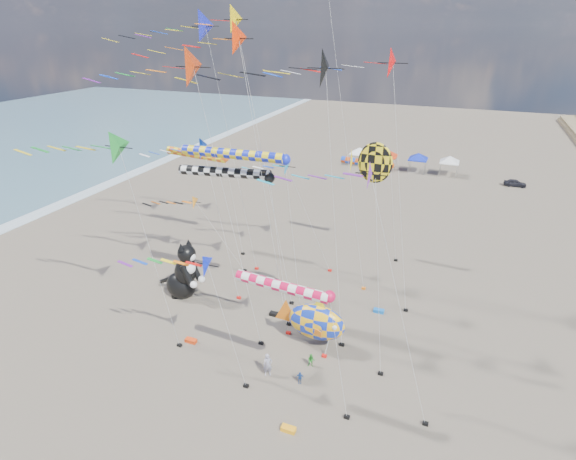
% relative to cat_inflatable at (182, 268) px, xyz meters
% --- Properties ---
extents(ground, '(260.00, 260.00, 0.00)m').
position_rel_cat_inflatable_xyz_m(ground, '(11.00, -13.08, -2.88)').
color(ground, brown).
rests_on(ground, ground).
extents(delta_kite_0, '(8.43, 2.06, 14.52)m').
position_rel_cat_inflatable_xyz_m(delta_kite_0, '(1.81, 1.38, 10.31)').
color(delta_kite_0, '#073FCC').
rests_on(delta_kite_0, ground).
extents(delta_kite_1, '(8.93, 1.74, 10.06)m').
position_rel_cat_inflatable_xyz_m(delta_kite_1, '(6.76, -8.22, 5.92)').
color(delta_kite_1, '#091ED9').
rests_on(delta_kite_1, ground).
extents(delta_kite_3, '(10.53, 1.54, 7.80)m').
position_rel_cat_inflatable_xyz_m(delta_kite_3, '(-2.69, 6.05, 3.71)').
color(delta_kite_3, orange).
rests_on(delta_kite_3, ground).
extents(delta_kite_4, '(13.05, 2.47, 21.46)m').
position_rel_cat_inflatable_xyz_m(delta_kite_4, '(14.96, 4.97, 17.05)').
color(delta_kite_4, red).
rests_on(delta_kite_4, ground).
extents(delta_kite_5, '(13.25, 2.21, 24.23)m').
position_rel_cat_inflatable_xyz_m(delta_kite_5, '(3.81, 2.36, 19.91)').
color(delta_kite_5, yellow).
rests_on(delta_kite_5, ground).
extents(delta_kite_6, '(14.08, 2.74, 21.64)m').
position_rel_cat_inflatable_xyz_m(delta_kite_6, '(11.11, -1.56, 17.13)').
color(delta_kite_6, black).
rests_on(delta_kite_6, ground).
extents(delta_kite_7, '(10.78, 1.84, 11.69)m').
position_rel_cat_inflatable_xyz_m(delta_kite_7, '(5.81, 9.22, 7.52)').
color(delta_kite_7, '#1E84BC').
rests_on(delta_kite_7, ground).
extents(delta_kite_8, '(11.53, 2.40, 16.97)m').
position_rel_cat_inflatable_xyz_m(delta_kite_8, '(-0.07, -6.26, 12.61)').
color(delta_kite_8, green).
rests_on(delta_kite_8, ground).
extents(delta_kite_9, '(12.09, 2.84, 21.77)m').
position_rel_cat_inflatable_xyz_m(delta_kite_9, '(5.66, -3.69, 17.25)').
color(delta_kite_9, red).
rests_on(delta_kite_9, ground).
extents(delta_kite_10, '(10.72, 2.28, 23.13)m').
position_rel_cat_inflatable_xyz_m(delta_kite_10, '(7.13, -1.72, 18.81)').
color(delta_kite_10, '#FF3105').
rests_on(delta_kite_10, ground).
extents(delta_kite_11, '(10.56, 1.78, 16.66)m').
position_rel_cat_inflatable_xyz_m(delta_kite_11, '(16.68, -7.00, 12.51)').
color(delta_kite_11, purple).
rests_on(delta_kite_11, ground).
extents(delta_kite_12, '(12.58, 2.85, 24.11)m').
position_rel_cat_inflatable_xyz_m(delta_kite_12, '(0.91, 6.88, 19.57)').
color(delta_kite_12, '#1821B6').
rests_on(delta_kite_12, ground).
extents(windsock_0, '(6.63, 0.70, 10.61)m').
position_rel_cat_inflatable_xyz_m(windsock_0, '(13.31, 13.86, 7.30)').
color(windsock_0, '#C5440D').
rests_on(windsock_0, ground).
extents(windsock_1, '(9.18, 0.79, 12.99)m').
position_rel_cat_inflatable_xyz_m(windsock_1, '(5.63, -0.61, 9.66)').
color(windsock_1, black).
rests_on(windsock_1, ground).
extents(windsock_2, '(9.92, 0.79, 14.67)m').
position_rel_cat_inflatable_xyz_m(windsock_2, '(6.74, -1.26, 11.34)').
color(windsock_2, '#1323C5').
rests_on(windsock_2, ground).
extents(windsock_3, '(7.53, 0.71, 9.11)m').
position_rel_cat_inflatable_xyz_m(windsock_3, '(13.41, -8.29, 5.82)').
color(windsock_3, '#D60F43').
rests_on(windsock_3, ground).
extents(windsock_4, '(8.40, 0.84, 11.03)m').
position_rel_cat_inflatable_xyz_m(windsock_4, '(-3.20, 9.26, 7.69)').
color(windsock_4, '#E25A13').
rests_on(windsock_4, ground).
extents(angelfish_kite, '(3.74, 3.02, 16.12)m').
position_rel_cat_inflatable_xyz_m(angelfish_kite, '(16.50, -1.63, 11.81)').
color(angelfish_kite, yellow).
rests_on(angelfish_kite, ground).
extents(cat_inflatable, '(4.53, 2.73, 5.75)m').
position_rel_cat_inflatable_xyz_m(cat_inflatable, '(0.00, 0.00, 0.00)').
color(cat_inflatable, black).
rests_on(cat_inflatable, ground).
extents(fish_inflatable, '(5.91, 2.14, 4.51)m').
position_rel_cat_inflatable_xyz_m(fish_inflatable, '(13.35, -2.32, -0.63)').
color(fish_inflatable, '#122FB6').
rests_on(fish_inflatable, ground).
extents(person_adult, '(0.78, 0.71, 1.79)m').
position_rel_cat_inflatable_xyz_m(person_adult, '(11.24, -6.59, -1.98)').
color(person_adult, gray).
rests_on(person_adult, ground).
extents(child_green, '(0.60, 0.51, 1.10)m').
position_rel_cat_inflatable_xyz_m(child_green, '(13.82, -4.65, -2.33)').
color(child_green, '#258425').
rests_on(child_green, ground).
extents(child_blue, '(0.61, 0.41, 0.97)m').
position_rel_cat_inflatable_xyz_m(child_blue, '(13.62, -6.51, -2.39)').
color(child_blue, '#224A98').
rests_on(child_blue, ground).
extents(kite_bag_0, '(0.90, 0.44, 0.30)m').
position_rel_cat_inflatable_xyz_m(kite_bag_0, '(14.38, -10.57, -2.73)').
color(kite_bag_0, '#FFA515').
rests_on(kite_bag_0, ground).
extents(kite_bag_1, '(0.90, 0.44, 0.30)m').
position_rel_cat_inflatable_xyz_m(kite_bag_1, '(17.07, 3.93, -2.73)').
color(kite_bag_1, blue).
rests_on(kite_bag_1, ground).
extents(kite_bag_2, '(0.90, 0.44, 0.30)m').
position_rel_cat_inflatable_xyz_m(kite_bag_2, '(4.15, -5.51, -2.73)').
color(kite_bag_2, red).
rests_on(kite_bag_2, ground).
extents(kite_bag_3, '(0.90, 0.44, 0.30)m').
position_rel_cat_inflatable_xyz_m(kite_bag_3, '(8.89, 0.16, -2.73)').
color(kite_bag_3, black).
rests_on(kite_bag_3, ground).
extents(tent_row, '(19.20, 4.20, 3.80)m').
position_rel_cat_inflatable_xyz_m(tent_row, '(12.50, 46.92, 0.27)').
color(tent_row, white).
rests_on(tent_row, ground).
extents(parked_car, '(3.22, 1.33, 1.09)m').
position_rel_cat_inflatable_xyz_m(parked_car, '(29.99, 44.92, -2.33)').
color(parked_car, '#26262D').
rests_on(parked_car, ground).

